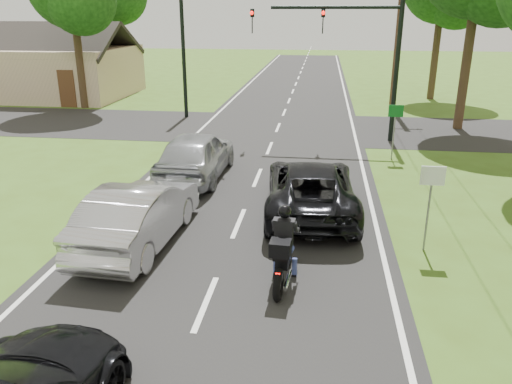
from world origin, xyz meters
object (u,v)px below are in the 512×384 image
dark_suv (311,187)px  traffic_signal (354,44)px  silver_suv (196,154)px  sign_white (431,188)px  motorcycle_rider (283,253)px  silver_sedan (138,214)px  sign_green (395,119)px  utility_pole_far (399,18)px

dark_suv → traffic_signal: (1.44, 8.89, 3.39)m
silver_suv → sign_white: sign_white is taller
motorcycle_rider → dark_suv: (0.45, 4.11, 0.05)m
traffic_signal → sign_white: size_ratio=3.00×
motorcycle_rider → silver_sedan: bearing=162.1°
dark_suv → sign_green: size_ratio=2.49×
silver_sedan → traffic_signal: bearing=-112.5°
utility_pole_far → silver_suv: bearing=-120.1°
motorcycle_rider → silver_sedan: motorcycle_rider is taller
motorcycle_rider → silver_suv: (-3.53, 6.73, 0.14)m
sign_white → silver_sedan: bearing=-175.7°
sign_white → sign_green: bearing=88.6°
dark_suv → traffic_signal: traffic_signal is taller
silver_sedan → silver_suv: bearing=-88.2°
dark_suv → utility_pole_far: 17.96m
utility_pole_far → sign_green: size_ratio=4.71×
silver_sedan → sign_white: size_ratio=2.21×
silver_sedan → utility_pole_far: 21.70m
motorcycle_rider → sign_green: (3.45, 9.98, 0.90)m
utility_pole_far → sign_white: utility_pole_far is taller
motorcycle_rider → utility_pole_far: 21.97m
dark_suv → silver_sedan: bearing=29.2°
silver_suv → sign_green: bearing=-153.9°
dark_suv → silver_suv: bearing=-36.9°
motorcycle_rider → utility_pole_far: bearing=81.1°
dark_suv → utility_pole_far: utility_pole_far is taller
motorcycle_rider → sign_green: sign_green is taller
silver_sedan → sign_green: 11.13m
silver_sedan → utility_pole_far: size_ratio=0.47×
silver_suv → sign_white: bearing=146.1°
motorcycle_rider → sign_white: 3.91m
silver_suv → traffic_signal: (5.42, 6.26, 3.30)m
silver_suv → sign_white: 8.32m
motorcycle_rider → traffic_signal: 13.58m
motorcycle_rider → utility_pole_far: size_ratio=0.21×
silver_suv → utility_pole_far: utility_pole_far is taller
motorcycle_rider → utility_pole_far: utility_pole_far is taller
dark_suv → sign_white: (2.80, -2.13, 0.85)m
dark_suv → silver_suv: size_ratio=1.09×
traffic_signal → utility_pole_far: utility_pole_far is taller
silver_suv → sign_green: 7.74m
silver_sedan → traffic_signal: traffic_signal is taller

